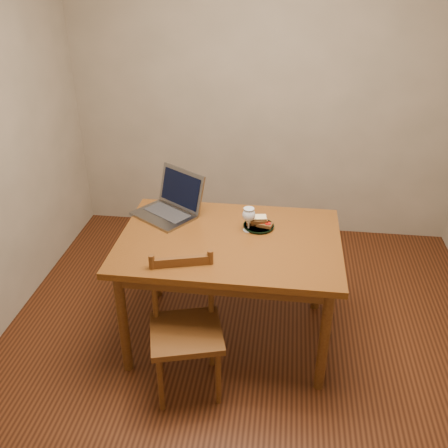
# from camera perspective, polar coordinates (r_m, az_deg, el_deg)

# --- Properties ---
(floor) EXTENTS (3.20, 3.20, 0.02)m
(floor) POSITION_cam_1_polar(r_m,az_deg,el_deg) (3.30, 2.32, -13.95)
(floor) COLOR black
(floor) RESTS_ON ground
(back_wall) EXTENTS (3.20, 0.02, 2.60)m
(back_wall) POSITION_cam_1_polar(r_m,az_deg,el_deg) (4.13, 4.88, 15.84)
(back_wall) COLOR gray
(back_wall) RESTS_ON floor
(front_wall) EXTENTS (3.20, 0.02, 2.60)m
(front_wall) POSITION_cam_1_polar(r_m,az_deg,el_deg) (1.25, -3.85, -20.11)
(front_wall) COLOR gray
(front_wall) RESTS_ON floor
(table) EXTENTS (1.30, 0.90, 0.74)m
(table) POSITION_cam_1_polar(r_m,az_deg,el_deg) (2.98, 0.62, -3.09)
(table) COLOR #552C0E
(table) RESTS_ON floor
(chair) EXTENTS (0.47, 0.46, 0.41)m
(chair) POSITION_cam_1_polar(r_m,az_deg,el_deg) (2.78, -4.43, -11.19)
(chair) COLOR #43240E
(chair) RESTS_ON floor
(plate) EXTENTS (0.19, 0.19, 0.02)m
(plate) POSITION_cam_1_polar(r_m,az_deg,el_deg) (3.05, 3.97, -0.25)
(plate) COLOR black
(plate) RESTS_ON table
(sandwich_cheese) EXTENTS (0.09, 0.06, 0.03)m
(sandwich_cheese) POSITION_cam_1_polar(r_m,az_deg,el_deg) (3.05, 3.41, 0.23)
(sandwich_cheese) COLOR #381E0C
(sandwich_cheese) RESTS_ON plate
(sandwich_tomato) EXTENTS (0.11, 0.08, 0.03)m
(sandwich_tomato) POSITION_cam_1_polar(r_m,az_deg,el_deg) (3.03, 4.66, -0.00)
(sandwich_tomato) COLOR #381E0C
(sandwich_tomato) RESTS_ON plate
(sandwich_top) EXTENTS (0.12, 0.09, 0.03)m
(sandwich_top) POSITION_cam_1_polar(r_m,az_deg,el_deg) (3.03, 4.01, 0.55)
(sandwich_top) COLOR #381E0C
(sandwich_top) RESTS_ON plate
(milk_glass) EXTENTS (0.08, 0.08, 0.15)m
(milk_glass) POSITION_cam_1_polar(r_m,az_deg,el_deg) (2.98, 2.84, 0.54)
(milk_glass) COLOR white
(milk_glass) RESTS_ON table
(laptop) EXTENTS (0.49, 0.48, 0.26)m
(laptop) POSITION_cam_1_polar(r_m,az_deg,el_deg) (3.21, -5.98, 2.43)
(laptop) COLOR slate
(laptop) RESTS_ON table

